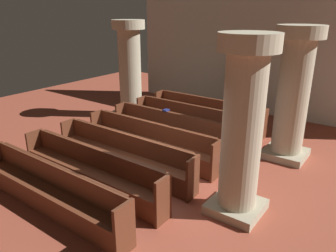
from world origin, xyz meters
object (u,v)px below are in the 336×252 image
pew_row_1 (191,120)px  pillar_far_side (130,68)px  pew_row_3 (150,140)px  pew_row_6 (50,189)px  pillar_aisle_rear (242,126)px  pew_row_5 (90,169)px  lectern (236,106)px  kneeler_box_blue (234,168)px  pillar_aisle_side (293,92)px  pew_row_4 (123,153)px  pew_row_0 (207,112)px  pew_row_2 (172,129)px  hymn_book (166,110)px

pew_row_1 → pillar_far_side: 3.04m
pew_row_3 → pew_row_6: size_ratio=1.00×
pew_row_1 → pillar_aisle_rear: bearing=-45.3°
pew_row_1 → pillar_aisle_rear: 4.17m
pew_row_5 → pillar_far_side: bearing=122.6°
lectern → pew_row_6: bearing=-93.3°
kneeler_box_blue → pillar_aisle_side: bearing=67.4°
pew_row_5 → pillar_aisle_rear: bearing=21.0°
pew_row_5 → pillar_far_side: 5.25m
pew_row_1 → pew_row_5: bearing=-90.0°
pew_row_4 → pew_row_6: 1.95m
pew_row_0 → pew_row_3: size_ratio=1.00×
pew_row_2 → pillar_far_side: size_ratio=1.18×
pew_row_3 → hymn_book: size_ratio=21.40×
pew_row_2 → pew_row_6: bearing=-90.0°
pew_row_3 → pew_row_5: bearing=-90.0°
pew_row_0 → pew_row_5: bearing=-90.0°
pew_row_5 → pillar_aisle_rear: 3.24m
pew_row_5 → lectern: (0.41, 6.14, -0.03)m
pillar_far_side → pew_row_6: bearing=-62.5°
pew_row_2 → hymn_book: 0.58m
pillar_aisle_side → pillar_aisle_rear: bearing=-90.0°
pew_row_1 → pew_row_4: bearing=-90.0°
pillar_aisle_side → lectern: (-2.39, 2.09, -1.26)m
pillar_far_side → pew_row_4: bearing=-50.4°
pew_row_2 → pew_row_1: bearing=90.0°
pew_row_3 → pillar_aisle_rear: 3.18m
pew_row_6 → pew_row_0: bearing=90.0°
pillar_far_side → hymn_book: size_ratio=18.13×
pew_row_1 → pillar_aisle_side: 3.06m
pew_row_5 → pillar_aisle_side: 5.07m
pew_row_2 → kneeler_box_blue: 2.22m
pillar_aisle_side → pew_row_0: bearing=163.4°
pew_row_5 → pillar_aisle_rear: size_ratio=1.18×
pillar_far_side → pillar_aisle_rear: same height
pew_row_6 → pillar_far_side: bearing=117.5°
pew_row_0 → pillar_far_side: 3.07m
pew_row_4 → pew_row_0: bearing=90.0°
pew_row_2 → kneeler_box_blue: bearing=-13.2°
pew_row_6 → pillar_aisle_rear: pillar_aisle_rear is taller
pew_row_5 → kneeler_box_blue: bearing=48.8°
pillar_far_side → pillar_aisle_rear: 6.43m
pew_row_4 → pillar_aisle_rear: size_ratio=1.18×
pillar_aisle_side → pew_row_3: bearing=-143.2°
pew_row_3 → pew_row_6: 2.93m
pew_row_5 → kneeler_box_blue: pew_row_5 is taller
pew_row_2 → lectern: lectern is taller
pew_row_2 → kneeler_box_blue: size_ratio=11.53×
pew_row_4 → pillar_aisle_rear: pillar_aisle_rear is taller
pew_row_0 → lectern: lectern is taller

